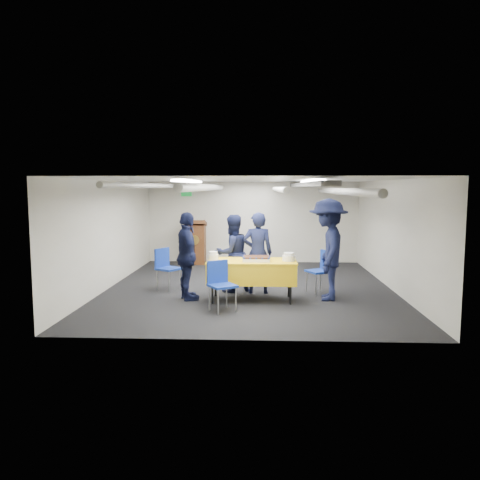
# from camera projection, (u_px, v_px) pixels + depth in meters

# --- Properties ---
(ground) EXTENTS (7.00, 7.00, 0.00)m
(ground) POSITION_uv_depth(u_px,v_px,m) (249.00, 287.00, 10.07)
(ground) COLOR black
(ground) RESTS_ON ground
(room_shell) EXTENTS (6.00, 7.00, 2.30)m
(room_shell) POSITION_uv_depth(u_px,v_px,m) (254.00, 203.00, 10.26)
(room_shell) COLOR silver
(room_shell) RESTS_ON ground
(serving_table) EXTENTS (1.68, 0.83, 0.77)m
(serving_table) POSITION_uv_depth(u_px,v_px,m) (252.00, 271.00, 8.87)
(serving_table) COLOR black
(serving_table) RESTS_ON ground
(sheet_cake) EXTENTS (0.52, 0.40, 0.09)m
(sheet_cake) POSITION_uv_depth(u_px,v_px,m) (256.00, 259.00, 8.76)
(sheet_cake) COLOR white
(sheet_cake) RESTS_ON serving_table
(plate_stack_left) EXTENTS (0.20, 0.20, 0.17)m
(plate_stack_left) POSITION_uv_depth(u_px,v_px,m) (213.00, 256.00, 8.82)
(plate_stack_left) COLOR white
(plate_stack_left) RESTS_ON serving_table
(plate_stack_right) EXTENTS (0.24, 0.24, 0.16)m
(plate_stack_right) POSITION_uv_depth(u_px,v_px,m) (289.00, 257.00, 8.75)
(plate_stack_right) COLOR white
(plate_stack_right) RESTS_ON serving_table
(podium) EXTENTS (0.62, 0.53, 1.25)m
(podium) POSITION_uv_depth(u_px,v_px,m) (195.00, 242.00, 13.09)
(podium) COLOR brown
(podium) RESTS_ON ground
(chair_near) EXTENTS (0.58, 0.58, 0.87)m
(chair_near) POSITION_uv_depth(u_px,v_px,m) (220.00, 280.00, 8.15)
(chair_near) COLOR gray
(chair_near) RESTS_ON ground
(chair_right) EXTENTS (0.57, 0.57, 0.87)m
(chair_right) POSITION_uv_depth(u_px,v_px,m) (322.00, 267.00, 9.50)
(chair_right) COLOR gray
(chair_right) RESTS_ON ground
(chair_left) EXTENTS (0.58, 0.58, 0.87)m
(chair_left) POSITION_uv_depth(u_px,v_px,m) (166.00, 265.00, 9.81)
(chair_left) COLOR gray
(chair_left) RESTS_ON ground
(sailor_a) EXTENTS (0.62, 0.42, 1.65)m
(sailor_a) POSITION_uv_depth(u_px,v_px,m) (258.00, 253.00, 9.45)
(sailor_a) COLOR black
(sailor_a) RESTS_ON ground
(sailor_b) EXTENTS (0.98, 0.93, 1.59)m
(sailor_b) POSITION_uv_depth(u_px,v_px,m) (232.00, 253.00, 9.59)
(sailor_b) COLOR black
(sailor_b) RESTS_ON ground
(sailor_c) EXTENTS (0.75, 1.07, 1.68)m
(sailor_c) POSITION_uv_depth(u_px,v_px,m) (187.00, 256.00, 8.88)
(sailor_c) COLOR black
(sailor_c) RESTS_ON ground
(sailor_d) EXTENTS (0.86, 1.32, 1.94)m
(sailor_d) POSITION_uv_depth(u_px,v_px,m) (328.00, 249.00, 8.89)
(sailor_d) COLOR black
(sailor_d) RESTS_ON ground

